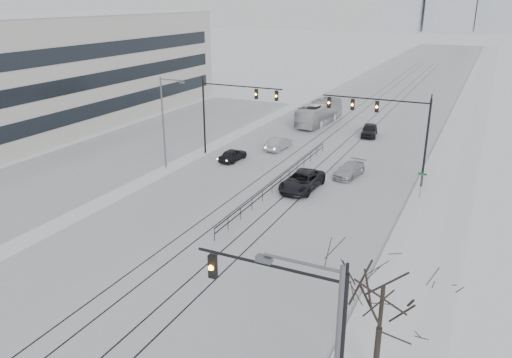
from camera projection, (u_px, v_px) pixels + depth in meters
The scene contains 19 objects.
road at pixel (363, 118), 70.50m from camera, with size 22.00×260.00×0.02m, color silver.
sidewalk_east at pixel (465, 128), 65.04m from camera, with size 5.00×260.00×0.16m, color silver.
curb at pixel (445, 126), 66.03m from camera, with size 0.10×260.00×0.12m, color gray.
parking_strip at pixel (137, 146), 57.33m from camera, with size 14.00×60.00×0.03m, color silver.
tram_rails at pixel (317, 156), 53.51m from camera, with size 5.30×180.00×0.01m.
office_building at pixel (17, 74), 62.17m from camera, with size 20.20×62.20×14.11m.
traffic_mast_near at pixel (301, 321), 18.74m from camera, with size 6.10×0.37×7.00m.
traffic_mast_ne at pixel (389, 121), 44.02m from camera, with size 9.60×0.37×8.00m.
traffic_mast_nw at pixel (228, 105), 51.65m from camera, with size 9.10×0.37×8.00m.
street_light_west at pixel (165, 117), 48.17m from camera, with size 2.73×0.25×9.00m.
bare_tree at pixel (382, 297), 20.35m from camera, with size 4.40×4.40×6.10m.
median_fence at pixel (281, 181), 44.85m from camera, with size 0.06×24.00×1.00m.
street_sign at pixel (421, 182), 41.42m from camera, with size 0.70×0.06×2.40m.
sedan_sb_inner at pixel (233, 155), 51.81m from camera, with size 1.54×3.82×1.30m, color black.
sedan_sb_outer at pixel (278, 144), 55.66m from camera, with size 1.48×4.23×1.40m, color #9B9DA3.
sedan_nb_front at pixel (302, 181), 43.96m from camera, with size 2.62×5.69×1.58m, color black.
sedan_nb_right at pixel (349, 170), 47.23m from camera, with size 1.78×4.38×1.27m, color #B2B3BA.
sedan_nb_far at pixel (369, 130), 61.07m from camera, with size 1.80×4.47×1.52m, color black.
box_truck at pixel (319, 113), 66.78m from camera, with size 2.50×10.68×2.98m, color #BABCBE.
Camera 1 is at (16.03, -9.00, 15.97)m, focal length 35.00 mm.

